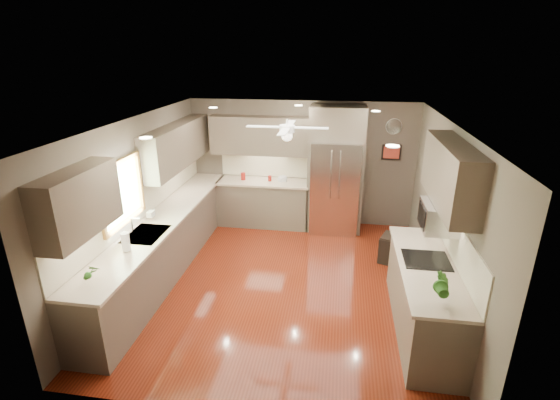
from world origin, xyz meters
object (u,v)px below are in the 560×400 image
(microwave, at_px, (439,217))
(potted_plant_left, at_px, (90,272))
(paper_towel, at_px, (126,242))
(canister_d, at_px, (270,178))
(bowl, at_px, (282,180))
(refrigerator, at_px, (335,173))
(canister_a, at_px, (243,176))
(soap_bottle, at_px, (152,213))
(stool, at_px, (393,249))
(potted_plant_right, at_px, (442,285))

(microwave, bearing_deg, potted_plant_left, -162.55)
(paper_towel, bearing_deg, canister_d, 67.56)
(bowl, relative_size, paper_towel, 0.74)
(bowl, relative_size, refrigerator, 0.08)
(refrigerator, bearing_deg, canister_d, 178.56)
(canister_a, height_order, refrigerator, refrigerator)
(canister_d, height_order, refrigerator, refrigerator)
(potted_plant_left, relative_size, microwave, 0.48)
(canister_a, xyz_separation_m, canister_d, (0.54, 0.01, -0.02))
(canister_a, bearing_deg, soap_bottle, -113.58)
(canister_d, bearing_deg, bowl, 3.90)
(refrigerator, xyz_separation_m, stool, (1.04, -1.20, -0.95))
(canister_a, height_order, stool, canister_a)
(soap_bottle, distance_m, potted_plant_left, 1.84)
(bowl, distance_m, stool, 2.54)
(soap_bottle, bearing_deg, canister_a, 66.42)
(canister_a, relative_size, refrigerator, 0.06)
(potted_plant_left, distance_m, microwave, 4.19)
(potted_plant_right, bearing_deg, soap_bottle, 158.19)
(microwave, relative_size, paper_towel, 2.05)
(potted_plant_right, bearing_deg, canister_d, 123.55)
(bowl, height_order, paper_towel, paper_towel)
(soap_bottle, distance_m, stool, 4.01)
(canister_d, distance_m, potted_plant_left, 4.22)
(canister_a, distance_m, potted_plant_right, 4.82)
(soap_bottle, distance_m, bowl, 2.79)
(canister_a, relative_size, potted_plant_left, 0.55)
(potted_plant_left, height_order, paper_towel, paper_towel)
(soap_bottle, relative_size, paper_towel, 0.71)
(potted_plant_left, bearing_deg, canister_a, 78.44)
(stool, bearing_deg, paper_towel, -151.47)
(potted_plant_left, xyz_separation_m, stool, (3.70, 2.76, -0.83))
(potted_plant_right, xyz_separation_m, paper_towel, (-3.82, 0.52, -0.04))
(canister_a, relative_size, stool, 0.28)
(potted_plant_left, bearing_deg, paper_towel, 88.15)
(canister_a, height_order, potted_plant_right, potted_plant_right)
(canister_d, height_order, potted_plant_right, potted_plant_right)
(paper_towel, bearing_deg, soap_bottle, 97.95)
(potted_plant_left, distance_m, stool, 4.69)
(canister_a, height_order, potted_plant_left, potted_plant_left)
(bowl, height_order, stool, bowl)
(potted_plant_right, height_order, microwave, microwave)
(refrigerator, bearing_deg, bowl, 177.26)
(canister_d, height_order, soap_bottle, soap_bottle)
(canister_a, bearing_deg, potted_plant_left, -101.56)
(soap_bottle, bearing_deg, bowl, 51.42)
(canister_d, relative_size, paper_towel, 0.40)
(canister_d, distance_m, paper_towel, 3.50)
(paper_towel, bearing_deg, canister_a, 76.22)
(canister_d, bearing_deg, microwave, -46.27)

